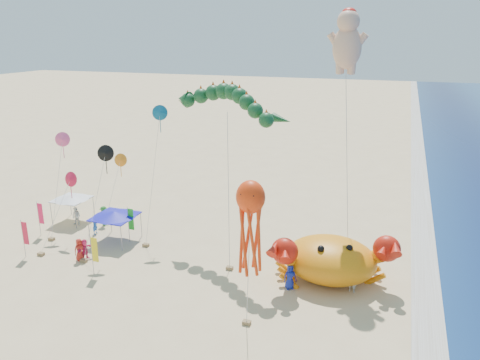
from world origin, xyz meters
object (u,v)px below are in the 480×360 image
Objects in this scene: cherub_kite at (347,40)px; octopus_kite at (250,221)px; crab_inflatable at (330,258)px; dragon_kite at (225,106)px; canopy_blue at (115,214)px; canopy_white at (71,197)px.

cherub_kite is 16.97m from octopus_kite.
crab_inflatable is 0.47× the size of cherub_kite.
crab_inflatable is 0.69× the size of dragon_kite.
crab_inflatable is 15.98m from cherub_kite.
cherub_kite is at bearing 14.71° from canopy_blue.
cherub_kite reaches higher than canopy_white.
dragon_kite is 4.00× the size of canopy_white.
octopus_kite is at bearing -101.64° from cherub_kite.
canopy_blue is 1.14× the size of canopy_white.
canopy_blue is (-18.49, 0.78, 0.71)m from crab_inflatable.
canopy_white is at bearing 172.69° from crab_inflatable.
octopus_kite is 18.45m from canopy_blue.
cherub_kite is at bearing 94.60° from crab_inflatable.
octopus_kite reaches higher than crab_inflatable.
canopy_blue is at bearing 177.57° from crab_inflatable.
dragon_kite is 13.43m from canopy_blue.
canopy_white is (-24.39, -2.34, -14.28)m from cherub_kite.
crab_inflatable is 25.04m from canopy_white.
dragon_kite is (-9.18, 3.18, 10.10)m from crab_inflatable.
octopus_kite is 2.64× the size of canopy_blue.
cherub_kite is at bearing 78.36° from octopus_kite.
cherub_kite is 5.12× the size of canopy_blue.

